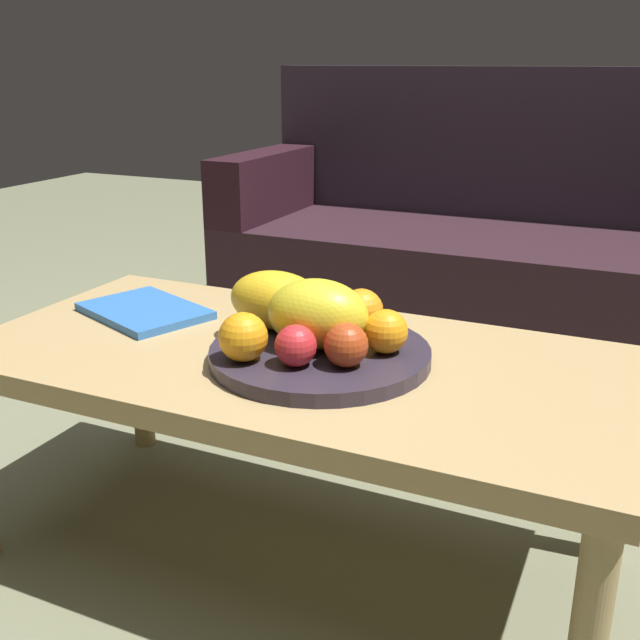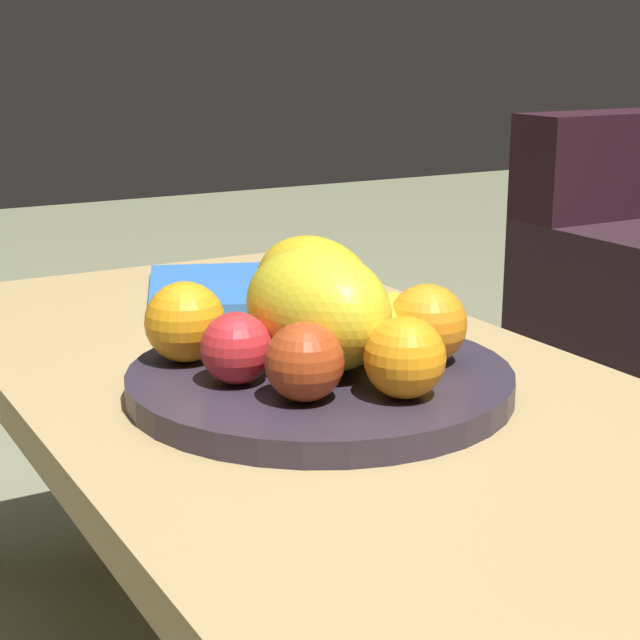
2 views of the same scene
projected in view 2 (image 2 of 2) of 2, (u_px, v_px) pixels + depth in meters
name	position (u px, v px, depth m)	size (l,w,h in m)	color
coffee_table	(307.00, 415.00, 1.09)	(1.18, 0.58, 0.43)	tan
fruit_bowl	(320.00, 381.00, 1.01)	(0.38, 0.38, 0.03)	#2D2633
melon_large_front	(317.00, 309.00, 1.00)	(0.18, 0.12, 0.12)	yellow
melon_smaller_beside	(314.00, 286.00, 1.11)	(0.19, 0.11, 0.11)	yellow
orange_front	(185.00, 322.00, 1.02)	(0.08, 0.08, 0.08)	orange
orange_left	(427.00, 324.00, 1.02)	(0.08, 0.08, 0.08)	orange
orange_right	(405.00, 358.00, 0.92)	(0.07, 0.07, 0.07)	orange
apple_front	(236.00, 348.00, 0.96)	(0.07, 0.07, 0.07)	red
apple_left	(304.00, 362.00, 0.91)	(0.07, 0.07, 0.07)	#AD3D18
banana_bunch	(384.00, 333.00, 1.04)	(0.16, 0.12, 0.06)	gold
magazine	(216.00, 288.00, 1.41)	(0.25, 0.18, 0.02)	#306BBE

